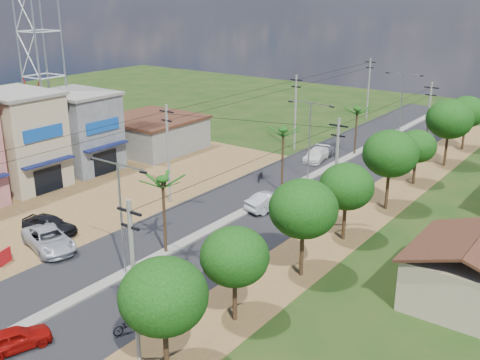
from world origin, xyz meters
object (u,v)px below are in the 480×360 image
at_px(car_silver_mid, 271,201).
at_px(moto_rider_east, 128,325).
at_px(car_red_near, 15,339).
at_px(roadside_sign, 4,257).
at_px(car_parked_silver, 49,240).
at_px(car_parked_dark, 49,225).
at_px(car_white_far, 316,155).

distance_m(car_silver_mid, moto_rider_east, 20.75).
height_order(car_red_near, roadside_sign, car_red_near).
xyz_separation_m(car_parked_silver, moto_rider_east, (12.70, -4.00, -0.30)).
bearing_deg(car_red_near, roadside_sign, -10.17).
xyz_separation_m(car_red_near, car_parked_silver, (-9.00, 8.70, 0.13)).
height_order(car_red_near, car_silver_mid, car_silver_mid).
bearing_deg(car_parked_silver, roadside_sign, -172.61).
bearing_deg(roadside_sign, car_parked_silver, 62.87).
distance_m(car_silver_mid, roadside_sign, 21.94).
relative_size(car_parked_silver, car_parked_dark, 1.23).
relative_size(car_silver_mid, moto_rider_east, 2.57).
height_order(car_silver_mid, moto_rider_east, car_silver_mid).
height_order(car_parked_silver, moto_rider_east, car_parked_silver).
distance_m(car_parked_silver, moto_rider_east, 13.32).
distance_m(car_red_near, car_white_far, 40.84).
distance_m(car_parked_dark, roadside_sign, 5.42).
bearing_deg(car_silver_mid, moto_rider_east, 117.15).
bearing_deg(car_red_near, car_silver_mid, -70.83).
distance_m(car_red_near, roadside_sign, 10.88).
bearing_deg(car_parked_silver, car_silver_mid, -13.12).
bearing_deg(car_white_far, roadside_sign, -108.19).
xyz_separation_m(car_silver_mid, car_white_far, (-4.00, 15.52, -0.09)).
bearing_deg(moto_rider_east, car_white_far, -63.84).
distance_m(car_red_near, moto_rider_east, 5.98).
bearing_deg(car_parked_silver, car_white_far, 6.72).
height_order(car_white_far, roadside_sign, car_white_far).
relative_size(car_parked_dark, moto_rider_east, 2.48).
distance_m(car_red_near, car_parked_silver, 12.52).
xyz_separation_m(car_red_near, car_silver_mid, (0.00, 25.12, 0.13)).
height_order(car_silver_mid, car_parked_silver, car_silver_mid).
xyz_separation_m(car_red_near, moto_rider_east, (3.70, 4.70, -0.17)).
distance_m(car_white_far, moto_rider_east, 36.76).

